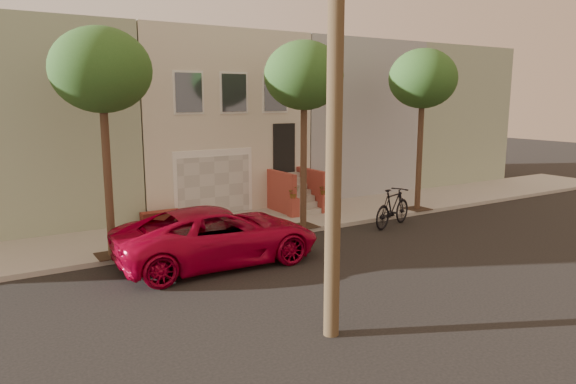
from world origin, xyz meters
TOP-DOWN VIEW (x-y plane):
  - ground at (0.00, 0.00)m, footprint 90.00×90.00m
  - sidewalk at (0.00, 5.35)m, footprint 40.00×3.70m
  - house_row at (0.00, 11.19)m, footprint 33.10×11.70m
  - tree_left at (-5.50, 3.90)m, footprint 2.70×2.57m
  - tree_mid at (1.00, 3.90)m, footprint 2.70×2.57m
  - tree_right at (6.50, 3.90)m, footprint 2.70×2.57m
  - pickup_truck at (-3.01, 2.10)m, footprint 5.80×2.82m
  - motorcycle at (4.04, 2.69)m, footprint 2.43×1.38m

SIDE VIEW (x-z plane):
  - ground at x=0.00m, z-range 0.00..0.00m
  - sidewalk at x=0.00m, z-range 0.00..0.15m
  - motorcycle at x=4.04m, z-range 0.00..1.41m
  - pickup_truck at x=-3.01m, z-range 0.00..1.59m
  - house_row at x=0.00m, z-range 0.14..7.14m
  - tree_left at x=-5.50m, z-range 2.11..8.41m
  - tree_mid at x=1.00m, z-range 2.11..8.41m
  - tree_right at x=6.50m, z-range 2.11..8.41m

